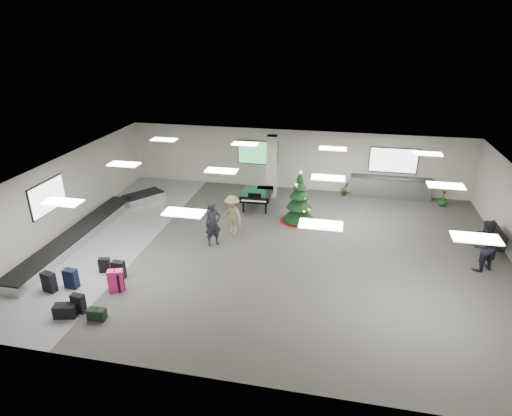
% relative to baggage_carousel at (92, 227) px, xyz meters
% --- Properties ---
extents(ground, '(18.00, 18.00, 0.00)m').
position_rel_baggage_carousel_xyz_m(ground, '(7.84, 0.08, -0.21)').
color(ground, '#3E3C39').
rests_on(ground, ground).
extents(room_envelope, '(18.02, 14.02, 3.21)m').
position_rel_baggage_carousel_xyz_m(room_envelope, '(7.46, 0.75, 2.12)').
color(room_envelope, '#B5B1A5').
rests_on(room_envelope, ground).
extents(baggage_carousel, '(2.28, 9.71, 0.43)m').
position_rel_baggage_carousel_xyz_m(baggage_carousel, '(0.00, 0.00, 0.00)').
color(baggage_carousel, silver).
rests_on(baggage_carousel, ground).
extents(service_counter, '(4.05, 0.65, 1.08)m').
position_rel_baggage_carousel_xyz_m(service_counter, '(12.84, 6.73, 0.33)').
color(service_counter, silver).
rests_on(service_counter, ground).
extents(suitcase_0, '(0.43, 0.27, 0.65)m').
position_rel_baggage_carousel_xyz_m(suitcase_0, '(2.65, -5.13, 0.10)').
color(suitcase_0, black).
rests_on(suitcase_0, ground).
extents(suitcase_1, '(0.50, 0.43, 0.70)m').
position_rel_baggage_carousel_xyz_m(suitcase_1, '(3.24, -3.75, 0.13)').
color(suitcase_1, black).
rests_on(suitcase_1, ground).
extents(pink_suitcase, '(0.56, 0.43, 0.79)m').
position_rel_baggage_carousel_xyz_m(pink_suitcase, '(3.22, -3.82, 0.17)').
color(pink_suitcase, '#F8207F').
rests_on(pink_suitcase, ground).
extents(suitcase_3, '(0.44, 0.24, 0.68)m').
position_rel_baggage_carousel_xyz_m(suitcase_3, '(2.92, -3.09, 0.12)').
color(suitcase_3, black).
rests_on(suitcase_3, ground).
extents(navy_suitcase, '(0.47, 0.29, 0.71)m').
position_rel_baggage_carousel_xyz_m(navy_suitcase, '(1.64, -3.96, 0.13)').
color(navy_suitcase, black).
rests_on(navy_suitcase, ground).
extents(suitcase_5, '(0.51, 0.35, 0.72)m').
position_rel_baggage_carousel_xyz_m(suitcase_5, '(1.05, -4.31, 0.14)').
color(suitcase_5, black).
rests_on(suitcase_5, ground).
extents(green_duffel, '(0.56, 0.30, 0.38)m').
position_rel_baggage_carousel_xyz_m(green_duffel, '(3.38, -5.34, -0.03)').
color(green_duffel, black).
rests_on(green_duffel, ground).
extents(suitcase_8, '(0.41, 0.28, 0.57)m').
position_rel_baggage_carousel_xyz_m(suitcase_8, '(2.23, -2.84, 0.06)').
color(suitcase_8, black).
rests_on(suitcase_8, ground).
extents(black_duffel, '(0.71, 0.50, 0.44)m').
position_rel_baggage_carousel_xyz_m(black_duffel, '(2.37, -5.42, -0.00)').
color(black_duffel, black).
rests_on(black_duffel, ground).
extents(christmas_tree, '(1.71, 1.71, 2.44)m').
position_rel_baggage_carousel_xyz_m(christmas_tree, '(8.57, 2.92, 0.62)').
color(christmas_tree, maroon).
rests_on(christmas_tree, ground).
extents(grand_piano, '(1.44, 1.82, 1.01)m').
position_rel_baggage_carousel_xyz_m(grand_piano, '(6.41, 3.94, 0.51)').
color(grand_piano, black).
rests_on(grand_piano, ground).
extents(bench, '(0.58, 1.64, 1.03)m').
position_rel_baggage_carousel_xyz_m(bench, '(16.31, 1.60, 0.37)').
color(bench, black).
rests_on(bench, ground).
extents(traveler_a, '(0.80, 0.75, 1.83)m').
position_rel_baggage_carousel_xyz_m(traveler_a, '(5.45, -0.03, 0.70)').
color(traveler_a, black).
rests_on(traveler_a, ground).
extents(traveler_b, '(1.28, 1.16, 1.73)m').
position_rel_baggage_carousel_xyz_m(traveler_b, '(5.95, 1.09, 0.65)').
color(traveler_b, '#8C7F56').
rests_on(traveler_b, ground).
extents(traveler_bench, '(1.20, 1.13, 1.95)m').
position_rel_baggage_carousel_xyz_m(traveler_bench, '(15.47, 0.10, 0.76)').
color(traveler_bench, black).
rests_on(traveler_bench, ground).
extents(potted_plant_left, '(0.52, 0.48, 0.75)m').
position_rel_baggage_carousel_xyz_m(potted_plant_left, '(10.56, 6.54, 0.16)').
color(potted_plant_left, '#16471A').
rests_on(potted_plant_left, ground).
extents(potted_plant_right, '(0.55, 0.55, 0.82)m').
position_rel_baggage_carousel_xyz_m(potted_plant_right, '(15.31, 6.12, 0.20)').
color(potted_plant_right, '#16471A').
rests_on(potted_plant_right, ground).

